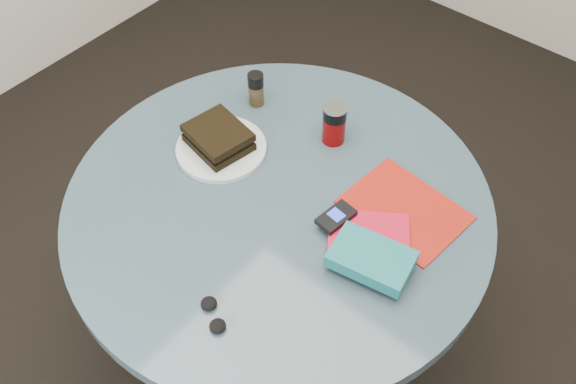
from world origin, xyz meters
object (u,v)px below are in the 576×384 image
Objects in this scene: table at (279,241)px; red_book at (369,234)px; plate at (221,149)px; magazine at (404,210)px; headphones at (213,315)px; pepper_grinder at (256,89)px; sandwich at (218,137)px; mp3_player at (336,217)px; soda_can at (334,123)px; novel at (371,259)px.

red_book is at bearing 11.18° from table.
magazine is at bearing 15.87° from plate.
magazine is (0.45, 0.13, -0.00)m from plate.
table is at bearing 107.08° from headphones.
pepper_grinder is 0.54× the size of red_book.
sandwich is 0.36m from mp3_player.
sandwich reaches higher than red_book.
soda_can is 1.15× the size of pepper_grinder.
table is 0.32m from soda_can.
sandwich reaches higher than mp3_player.
pepper_grinder is at bearing 154.74° from mp3_player.
pepper_grinder is at bearing 126.11° from red_book.
pepper_grinder is at bearing 179.22° from magazine.
mp3_player reaches higher than magazine.
sandwich is at bearing 147.45° from red_book.
soda_can is at bearing 101.94° from headphones.
sandwich is at bearing 168.38° from plate.
sandwich reaches higher than plate.
soda_can is 0.65× the size of novel.
soda_can is 0.32m from red_book.
soda_can is 0.24m from pepper_grinder.
pepper_grinder reaches higher than headphones.
pepper_grinder is at bearing 102.29° from sandwich.
mp3_player is at bearing 148.99° from novel.
soda_can is 1.17× the size of headphones.
novel reaches higher than table.
sandwich reaches higher than headphones.
sandwich reaches higher than magazine.
pepper_grinder is 1.03× the size of mp3_player.
red_book reaches higher than table.
sandwich is 0.94× the size of red_book.
plate reaches higher than table.
sandwich is 0.47m from headphones.
pepper_grinder is at bearing 139.85° from table.
sandwich is at bearing 171.51° from table.
plate is 0.47m from magazine.
pepper_grinder is 0.58m from novel.
magazine is (0.46, 0.13, -0.04)m from sandwich.
table is 10.55× the size of headphones.
soda_can is 0.62× the size of red_book.
magazine reaches higher than table.
soda_can is 0.39m from novel.
soda_can reaches higher than table.
pepper_grinder is 1.01× the size of headphones.
soda_can is at bearing 46.14° from sandwich.
table is 0.37m from headphones.
sandwich is 1.78× the size of mp3_player.
magazine is at bearing 88.78° from novel.
pepper_grinder reaches higher than sandwich.
sandwich is 0.49m from novel.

